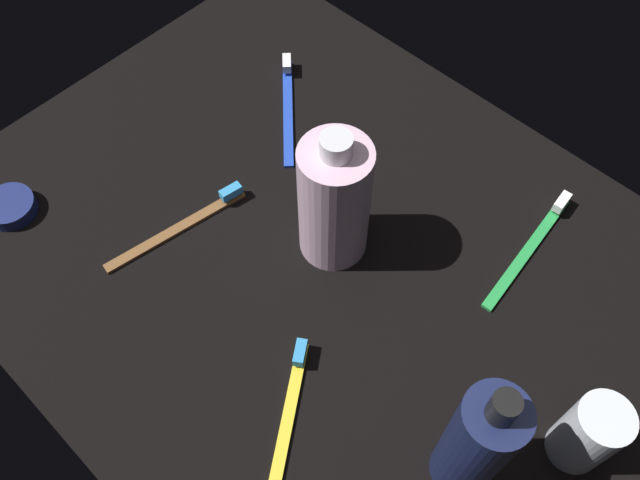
% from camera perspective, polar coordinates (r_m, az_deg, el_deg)
% --- Properties ---
extents(ground_plane, '(0.84, 0.64, 0.01)m').
position_cam_1_polar(ground_plane, '(0.75, 0.00, -1.44)').
color(ground_plane, black).
extents(lotion_bottle, '(0.05, 0.05, 0.20)m').
position_cam_1_polar(lotion_bottle, '(0.59, 13.26, -16.60)').
color(lotion_bottle, '#161E44').
rests_on(lotion_bottle, ground_plane).
extents(bodywash_bottle, '(0.08, 0.08, 0.18)m').
position_cam_1_polar(bodywash_bottle, '(0.69, 0.95, 3.56)').
color(bodywash_bottle, silver).
rests_on(bodywash_bottle, ground_plane).
extents(deodorant_stick, '(0.05, 0.05, 0.10)m').
position_cam_1_polar(deodorant_stick, '(0.66, 21.98, -15.12)').
color(deodorant_stick, silver).
rests_on(deodorant_stick, ground_plane).
extents(toothbrush_brown, '(0.04, 0.18, 0.02)m').
position_cam_1_polar(toothbrush_brown, '(0.78, -11.52, 1.44)').
color(toothbrush_brown, brown).
rests_on(toothbrush_brown, ground_plane).
extents(toothbrush_green, '(0.03, 0.18, 0.02)m').
position_cam_1_polar(toothbrush_green, '(0.79, 17.75, -0.26)').
color(toothbrush_green, green).
rests_on(toothbrush_green, ground_plane).
extents(toothbrush_blue, '(0.14, 0.13, 0.02)m').
position_cam_1_polar(toothbrush_blue, '(0.88, -2.78, 11.60)').
color(toothbrush_blue, blue).
rests_on(toothbrush_blue, ground_plane).
extents(toothbrush_yellow, '(0.11, 0.16, 0.02)m').
position_cam_1_polar(toothbrush_yellow, '(0.67, -2.76, -14.87)').
color(toothbrush_yellow, yellow).
rests_on(toothbrush_yellow, ground_plane).
extents(cream_tin_left, '(0.06, 0.06, 0.02)m').
position_cam_1_polar(cream_tin_left, '(0.85, -24.98, 2.59)').
color(cream_tin_left, navy).
rests_on(cream_tin_left, ground_plane).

